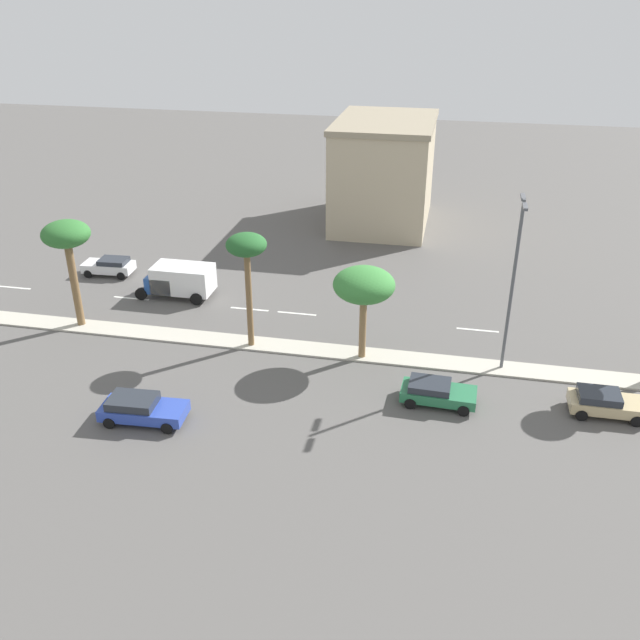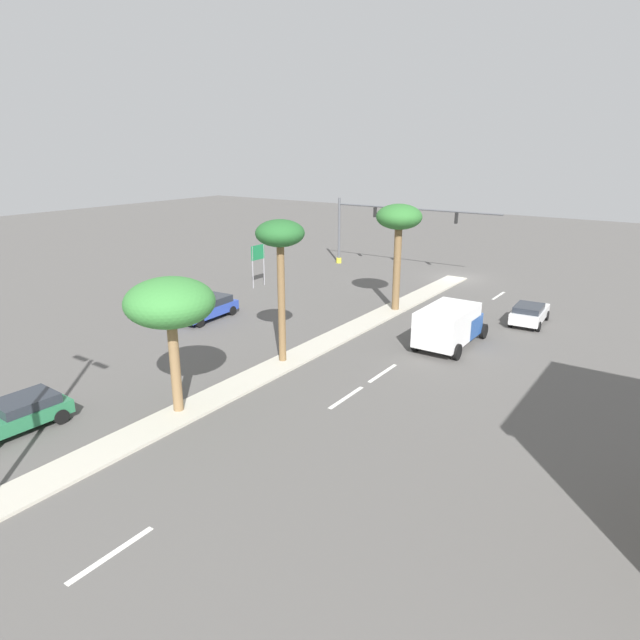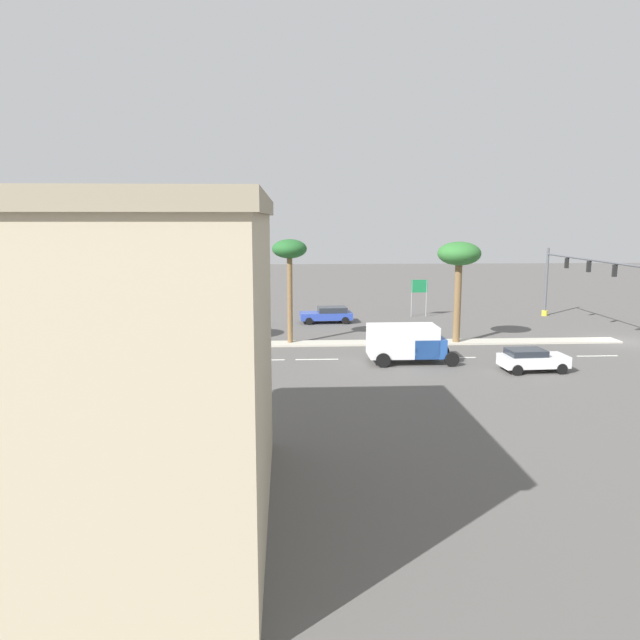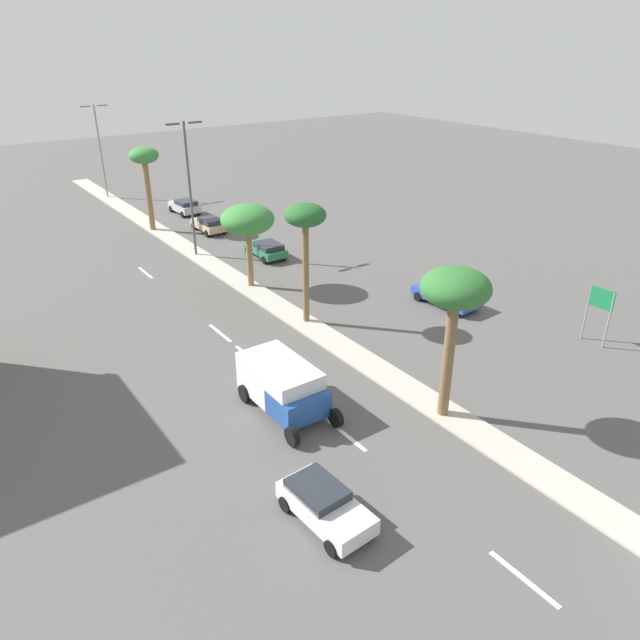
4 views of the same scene
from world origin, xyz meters
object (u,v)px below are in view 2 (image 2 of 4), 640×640
object	(u,v)px
directional_road_sign	(258,257)
sedan_blue_right	(207,308)
palm_tree_outboard	(280,240)
palm_tree_inboard	(170,304)
traffic_signal_gantry	(378,225)
palm_tree_right	(399,221)
box_truck	(449,325)
sedan_green_trailing	(17,414)
sedan_white_mid	(529,313)

from	to	relation	value
directional_road_sign	sedan_blue_right	bearing A→B (deg)	109.06
palm_tree_outboard	palm_tree_inboard	world-z (taller)	palm_tree_outboard
traffic_signal_gantry	palm_tree_right	xyz separation A→B (m)	(-8.18, 11.93, 2.15)
palm_tree_outboard	box_truck	world-z (taller)	palm_tree_outboard
directional_road_sign	sedan_blue_right	world-z (taller)	directional_road_sign
sedan_blue_right	directional_road_sign	bearing A→B (deg)	-70.94
palm_tree_right	sedan_green_trailing	distance (m)	25.31
sedan_green_trailing	sedan_blue_right	bearing A→B (deg)	-72.35
box_truck	traffic_signal_gantry	bearing A→B (deg)	-49.84
traffic_signal_gantry	sedan_blue_right	xyz separation A→B (m)	(1.39, 20.80, -3.38)
palm_tree_outboard	sedan_blue_right	world-z (taller)	palm_tree_outboard
palm_tree_inboard	box_truck	distance (m)	16.41
palm_tree_inboard	sedan_blue_right	bearing A→B (deg)	-49.38
directional_road_sign	sedan_blue_right	distance (m)	9.45
traffic_signal_gantry	palm_tree_outboard	size ratio (longest dim) A/B	2.15
directional_road_sign	palm_tree_inboard	size ratio (longest dim) A/B	0.59
sedan_blue_right	box_truck	bearing A→B (deg)	-165.17
sedan_white_mid	box_truck	xyz separation A→B (m)	(2.69, 7.00, 0.57)
traffic_signal_gantry	sedan_green_trailing	bearing A→B (deg)	95.52
directional_road_sign	palm_tree_inboard	distance (m)	22.94
palm_tree_right	sedan_blue_right	distance (m)	14.18
traffic_signal_gantry	palm_tree_inboard	distance (m)	32.30
palm_tree_right	sedan_green_trailing	world-z (taller)	palm_tree_right
palm_tree_right	box_truck	distance (m)	9.08
box_truck	sedan_green_trailing	bearing A→B (deg)	61.44
directional_road_sign	palm_tree_inboard	world-z (taller)	palm_tree_inboard
sedan_green_trailing	box_truck	bearing A→B (deg)	-118.56
sedan_white_mid	palm_tree_inboard	bearing A→B (deg)	67.19
traffic_signal_gantry	box_truck	world-z (taller)	traffic_signal_gantry
palm_tree_inboard	sedan_white_mid	world-z (taller)	palm_tree_inboard
palm_tree_outboard	sedan_white_mid	distance (m)	18.02
sedan_blue_right	box_truck	world-z (taller)	box_truck
palm_tree_right	palm_tree_outboard	xyz separation A→B (m)	(0.45, 12.22, 0.29)
traffic_signal_gantry	palm_tree_inboard	world-z (taller)	traffic_signal_gantry
palm_tree_outboard	palm_tree_inboard	xyz separation A→B (m)	(0.07, 7.21, -1.67)
palm_tree_outboard	palm_tree_inboard	size ratio (longest dim) A/B	1.28
sedan_white_mid	box_truck	bearing A→B (deg)	68.96
palm_tree_outboard	sedan_green_trailing	distance (m)	14.03
traffic_signal_gantry	sedan_blue_right	bearing A→B (deg)	86.17
directional_road_sign	box_truck	size ratio (longest dim) A/B	0.63
palm_tree_right	palm_tree_inboard	bearing A→B (deg)	88.49
traffic_signal_gantry	palm_tree_outboard	xyz separation A→B (m)	(-7.74, 24.15, 2.44)
sedan_white_mid	box_truck	distance (m)	7.52
sedan_green_trailing	sedan_blue_right	size ratio (longest dim) A/B	0.91
palm_tree_right	sedan_white_mid	bearing A→B (deg)	-165.46
directional_road_sign	box_truck	bearing A→B (deg)	165.83
directional_road_sign	sedan_green_trailing	world-z (taller)	directional_road_sign
directional_road_sign	sedan_blue_right	xyz separation A→B (m)	(-3.03, 8.78, -1.75)
palm_tree_inboard	palm_tree_outboard	bearing A→B (deg)	-90.53
directional_road_sign	palm_tree_inboard	xyz separation A→B (m)	(-12.09, 19.34, 2.41)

